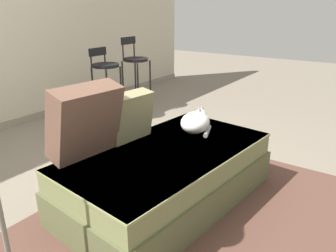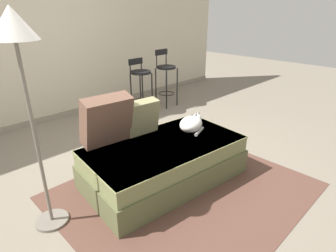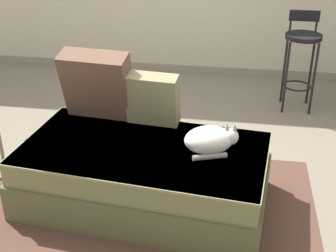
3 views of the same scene
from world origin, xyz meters
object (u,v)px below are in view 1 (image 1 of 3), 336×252
at_px(cat, 196,122).
at_px(bar_stool_by_doorway, 135,69).
at_px(throw_pillow_corner, 85,121).
at_px(couch, 168,175).
at_px(bar_stool_near_window, 106,75).
at_px(throw_pillow_middle, 130,116).

height_order(cat, bar_stool_by_doorway, bar_stool_by_doorway).
xyz_separation_m(throw_pillow_corner, bar_stool_by_doorway, (2.18, 1.39, -0.10)).
height_order(couch, cat, cat).
height_order(throw_pillow_corner, bar_stool_near_window, throw_pillow_corner).
bearing_deg(throw_pillow_corner, throw_pillow_middle, -6.10).
xyz_separation_m(couch, bar_stool_by_doorway, (1.77, 1.79, 0.38)).
height_order(couch, bar_stool_near_window, bar_stool_near_window).
bearing_deg(throw_pillow_middle, cat, -37.33).
distance_m(couch, bar_stool_by_doorway, 2.54).
bearing_deg(bar_stool_by_doorway, couch, -134.72).
relative_size(cat, bar_stool_by_doorway, 0.37).
distance_m(couch, throw_pillow_middle, 0.54).
distance_m(bar_stool_near_window, bar_stool_by_doorway, 0.60).
distance_m(cat, bar_stool_by_doorway, 2.21).
distance_m(throw_pillow_corner, cat, 0.95).
height_order(cat, bar_stool_near_window, bar_stool_near_window).
distance_m(cat, bar_stool_near_window, 1.92).
height_order(couch, throw_pillow_middle, throw_pillow_middle).
height_order(throw_pillow_middle, bar_stool_near_window, bar_stool_near_window).
bearing_deg(throw_pillow_middle, throw_pillow_corner, 173.90).
bearing_deg(cat, bar_stool_by_doorway, 53.15).
bearing_deg(bar_stool_near_window, cat, -112.31).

